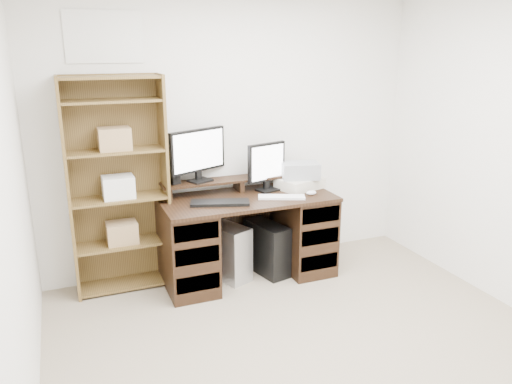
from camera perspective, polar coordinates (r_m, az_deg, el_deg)
room at (r=2.79m, az=11.11°, el=0.23°), size 3.54×4.04×2.54m
desk at (r=4.46m, az=-1.02°, el=-4.97°), size 1.50×0.70×0.75m
riser_shelf at (r=4.50m, az=-1.98°, el=1.32°), size 1.40×0.22×0.12m
monitor_wide at (r=4.35m, az=-6.66°, el=4.51°), size 0.54×0.27×0.46m
monitor_small at (r=4.47m, az=1.22°, el=3.11°), size 0.39×0.19×0.43m
speaker at (r=4.32m, az=-9.31°, el=2.14°), size 0.10×0.10×0.19m
keyboard_black at (r=4.14m, az=-4.14°, el=-1.23°), size 0.51×0.30×0.03m
keyboard_white at (r=4.30m, az=2.94°, el=-0.58°), size 0.42×0.26×0.02m
mouse at (r=4.42m, az=6.33°, el=-0.08°), size 0.11×0.09×0.04m
printer at (r=4.60m, az=5.03°, el=1.03°), size 0.46×0.40×0.10m
basket at (r=4.57m, az=5.06°, el=2.49°), size 0.39×0.32×0.14m
tower_silver at (r=4.50m, az=-3.59°, el=-6.73°), size 0.40×0.54×0.50m
tower_black at (r=4.59m, az=1.26°, el=-6.42°), size 0.31×0.50×0.47m
bookshelf at (r=4.26m, az=-15.51°, el=0.88°), size 0.80×0.30×1.80m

